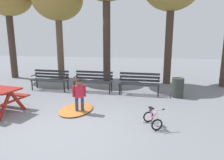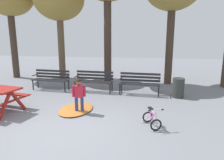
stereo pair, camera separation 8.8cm
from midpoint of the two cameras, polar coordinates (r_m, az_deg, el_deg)
name	(u,v)px [view 2 (the right image)]	position (r m, az deg, el deg)	size (l,w,h in m)	color
ground	(62,131)	(5.31, -13.18, -13.55)	(36.00, 36.00, 0.00)	slate
park_bench_far_left	(51,78)	(9.21, -16.30, 0.53)	(1.63, 0.58, 0.85)	#232328
park_bench_left	(94,79)	(8.57, -4.76, 0.14)	(1.62, 0.55, 0.85)	#232328
park_bench_right	(140,82)	(8.19, 8.02, -0.49)	(1.63, 0.55, 0.85)	#232328
child_standing	(79,93)	(6.18, -8.81, -3.54)	(0.39, 0.22, 1.06)	navy
kids_bicycle	(152,119)	(5.43, 11.46, -10.58)	(0.53, 0.63, 0.54)	black
leaf_pile	(76,109)	(6.59, -9.58, -7.96)	(1.39, 0.98, 0.07)	#B26B2D
trash_bin	(178,88)	(8.14, 18.27, -2.09)	(0.44, 0.44, 0.73)	#2D332D
tree_left	(59,0)	(11.56, -14.33, 20.78)	(2.60, 2.60, 5.27)	brown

